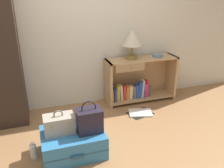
% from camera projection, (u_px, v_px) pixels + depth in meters
% --- Properties ---
extents(ground_plane, '(9.00, 9.00, 0.00)m').
position_uv_depth(ground_plane, '(110.00, 157.00, 2.73)').
color(ground_plane, '#9E7047').
extents(back_wall, '(6.40, 0.10, 2.60)m').
position_uv_depth(back_wall, '(78.00, 22.00, 3.56)').
color(back_wall, silver).
rests_on(back_wall, ground_plane).
extents(bookshelf, '(1.17, 0.36, 0.73)m').
position_uv_depth(bookshelf, '(138.00, 81.00, 3.98)').
color(bookshelf, tan).
rests_on(bookshelf, ground_plane).
extents(table_lamp, '(0.30, 0.30, 0.45)m').
position_uv_depth(table_lamp, '(132.00, 39.00, 3.68)').
color(table_lamp, olive).
rests_on(table_lamp, bookshelf).
extents(bowl, '(0.17, 0.17, 0.05)m').
position_uv_depth(bowl, '(157.00, 55.00, 3.90)').
color(bowl, slate).
rests_on(bowl, bookshelf).
extents(suitcase_large, '(0.70, 0.54, 0.28)m').
position_uv_depth(suitcase_large, '(73.00, 142.00, 2.74)').
color(suitcase_large, teal).
rests_on(suitcase_large, ground_plane).
extents(train_case, '(0.33, 0.21, 0.27)m').
position_uv_depth(train_case, '(59.00, 124.00, 2.65)').
color(train_case, '#A89E8E').
rests_on(train_case, suitcase_large).
extents(handbag, '(0.28, 0.20, 0.37)m').
position_uv_depth(handbag, '(89.00, 120.00, 2.66)').
color(handbag, '#231E2D').
rests_on(handbag, suitcase_large).
extents(bottle, '(0.07, 0.07, 0.19)m').
position_uv_depth(bottle, '(33.00, 151.00, 2.68)').
color(bottle, white).
rests_on(bottle, ground_plane).
extents(open_book_on_floor, '(0.41, 0.34, 0.02)m').
position_uv_depth(open_book_on_floor, '(140.00, 113.00, 3.65)').
color(open_book_on_floor, white).
rests_on(open_book_on_floor, ground_plane).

